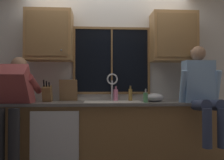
% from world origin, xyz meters
% --- Properties ---
extents(back_wall, '(5.53, 0.12, 2.55)m').
position_xyz_m(back_wall, '(0.00, 0.06, 1.27)').
color(back_wall, silver).
rests_on(back_wall, floor).
extents(window_glass, '(1.10, 0.02, 0.95)m').
position_xyz_m(window_glass, '(0.06, -0.01, 1.52)').
color(window_glass, black).
extents(window_frame_top, '(1.17, 0.02, 0.04)m').
position_xyz_m(window_frame_top, '(0.06, -0.02, 2.02)').
color(window_frame_top, brown).
extents(window_frame_bottom, '(1.17, 0.02, 0.04)m').
position_xyz_m(window_frame_bottom, '(0.06, -0.02, 1.03)').
color(window_frame_bottom, brown).
extents(window_frame_left, '(0.03, 0.02, 0.95)m').
position_xyz_m(window_frame_left, '(-0.50, -0.02, 1.52)').
color(window_frame_left, brown).
extents(window_frame_right, '(0.03, 0.02, 0.95)m').
position_xyz_m(window_frame_right, '(0.63, -0.02, 1.52)').
color(window_frame_right, brown).
extents(window_mullion_center, '(0.02, 0.02, 0.95)m').
position_xyz_m(window_mullion_center, '(0.06, -0.02, 1.52)').
color(window_mullion_center, brown).
extents(lower_cabinet_run, '(3.13, 0.58, 0.88)m').
position_xyz_m(lower_cabinet_run, '(0.00, -0.29, 0.44)').
color(lower_cabinet_run, olive).
rests_on(lower_cabinet_run, floor).
extents(countertop, '(3.19, 0.62, 0.04)m').
position_xyz_m(countertop, '(0.00, -0.31, 0.90)').
color(countertop, slate).
rests_on(countertop, lower_cabinet_run).
extents(dishwasher_front, '(0.60, 0.02, 0.74)m').
position_xyz_m(dishwasher_front, '(-0.68, -0.61, 0.46)').
color(dishwasher_front, white).
extents(upper_cabinet_left, '(0.65, 0.36, 0.72)m').
position_xyz_m(upper_cabinet_left, '(-0.84, -0.17, 1.86)').
color(upper_cabinet_left, '#A87A47').
extents(upper_cabinet_right, '(0.65, 0.36, 0.72)m').
position_xyz_m(upper_cabinet_right, '(0.97, -0.17, 1.86)').
color(upper_cabinet_right, '#A87A47').
extents(sink, '(0.80, 0.46, 0.21)m').
position_xyz_m(sink, '(0.06, -0.30, 0.82)').
color(sink, white).
rests_on(sink, lower_cabinet_run).
extents(faucet, '(0.18, 0.09, 0.40)m').
position_xyz_m(faucet, '(0.07, -0.12, 1.17)').
color(faucet, silver).
rests_on(faucet, countertop).
extents(person_standing, '(0.53, 0.70, 1.53)m').
position_xyz_m(person_standing, '(-1.21, -0.60, 0.95)').
color(person_standing, '#262628').
rests_on(person_standing, floor).
extents(person_sitting_on_counter, '(0.54, 0.60, 1.26)m').
position_xyz_m(person_sitting_on_counter, '(1.21, -0.57, 1.10)').
color(person_sitting_on_counter, '#384260').
rests_on(person_sitting_on_counter, countertop).
extents(knife_block, '(0.12, 0.18, 0.32)m').
position_xyz_m(knife_block, '(-0.85, -0.27, 1.03)').
color(knife_block, olive).
rests_on(knife_block, countertop).
extents(cutting_board, '(0.26, 0.09, 0.31)m').
position_xyz_m(cutting_board, '(-0.58, -0.08, 1.07)').
color(cutting_board, '#997047').
rests_on(cutting_board, countertop).
extents(mixing_bowl, '(0.25, 0.25, 0.12)m').
position_xyz_m(mixing_bowl, '(0.64, -0.33, 0.98)').
color(mixing_bowl, '#B7B7BC').
rests_on(mixing_bowl, countertop).
extents(soap_dispenser, '(0.06, 0.07, 0.18)m').
position_xyz_m(soap_dispenser, '(0.49, -0.46, 0.99)').
color(soap_dispenser, '#59A566').
rests_on(soap_dispenser, countertop).
extents(bottle_green_glass, '(0.06, 0.06, 0.23)m').
position_xyz_m(bottle_green_glass, '(0.33, -0.13, 1.01)').
color(bottle_green_glass, olive).
rests_on(bottle_green_glass, countertop).
extents(bottle_tall_clear, '(0.07, 0.07, 0.22)m').
position_xyz_m(bottle_tall_clear, '(0.12, -0.11, 1.01)').
color(bottle_tall_clear, pink).
rests_on(bottle_tall_clear, countertop).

